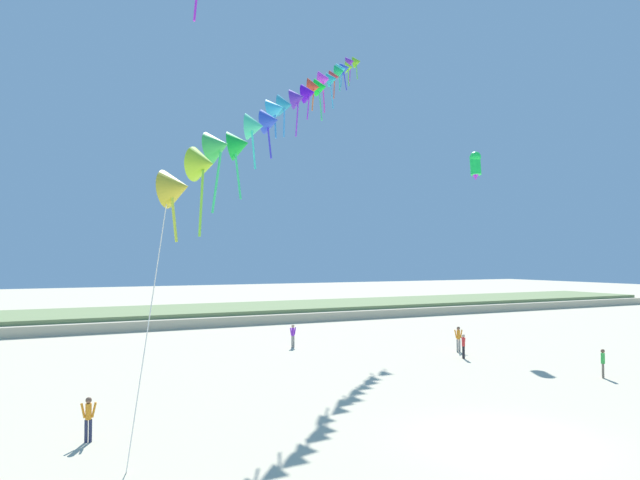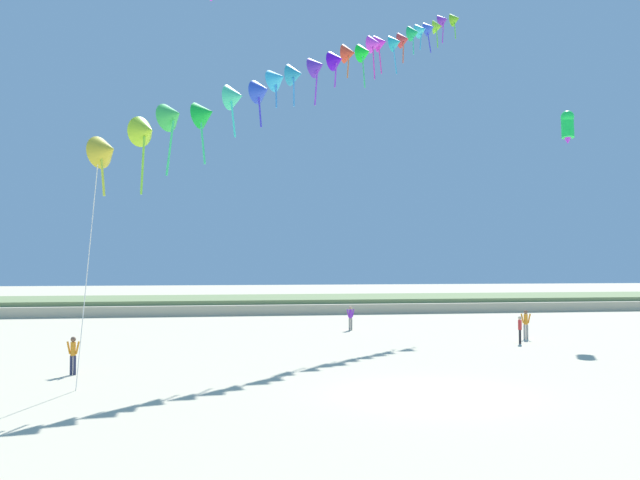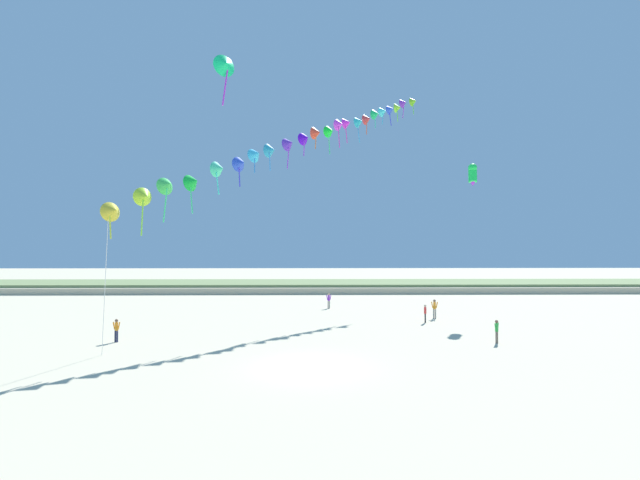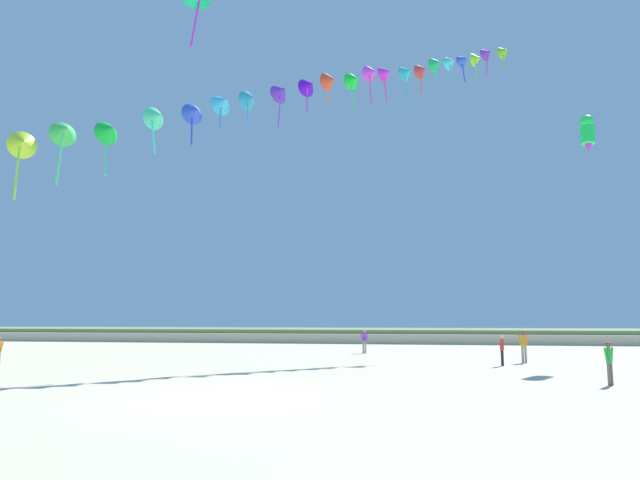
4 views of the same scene
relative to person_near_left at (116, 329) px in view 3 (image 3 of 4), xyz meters
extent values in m
plane|color=beige|center=(12.61, -6.15, -0.87)|extent=(240.00, 240.00, 0.00)
cube|color=beige|center=(12.61, 36.36, -0.43)|extent=(120.00, 13.78, 0.87)
cube|color=#7A8E56|center=(12.61, 36.36, 0.12)|extent=(120.00, 11.72, 0.49)
cylinder|color=#282D4C|center=(0.07, -0.01, -0.49)|extent=(0.11, 0.11, 0.75)
cylinder|color=#282D4C|center=(-0.07, 0.01, -0.49)|extent=(0.11, 0.11, 0.75)
cylinder|color=orange|center=(0.00, 0.00, 0.16)|extent=(0.20, 0.20, 0.53)
cylinder|color=orange|center=(0.17, -0.02, 0.20)|extent=(0.19, 0.10, 0.51)
cylinder|color=orange|center=(-0.17, 0.02, 0.20)|extent=(0.19, 0.10, 0.51)
sphere|color=brown|center=(0.00, 0.00, 0.53)|extent=(0.20, 0.20, 0.20)
cylinder|color=black|center=(22.10, 7.03, -0.49)|extent=(0.11, 0.11, 0.76)
cylinder|color=black|center=(22.05, 6.90, -0.49)|extent=(0.11, 0.11, 0.76)
cylinder|color=red|center=(22.08, 6.96, 0.16)|extent=(0.20, 0.20, 0.54)
cylinder|color=red|center=(22.13, 7.13, 0.20)|extent=(0.13, 0.19, 0.51)
cylinder|color=red|center=(22.02, 6.80, 0.20)|extent=(0.13, 0.19, 0.51)
sphere|color=beige|center=(22.08, 6.96, 0.54)|extent=(0.21, 0.21, 0.21)
cylinder|color=#726656|center=(24.60, -0.81, -0.49)|extent=(0.11, 0.11, 0.75)
cylinder|color=#726656|center=(24.70, -0.72, -0.49)|extent=(0.11, 0.11, 0.75)
cylinder|color=green|center=(24.65, -0.77, 0.15)|extent=(0.20, 0.20, 0.53)
cylinder|color=green|center=(24.52, -0.88, 0.19)|extent=(0.18, 0.17, 0.50)
cylinder|color=green|center=(24.78, -0.65, 0.19)|extent=(0.18, 0.17, 0.50)
sphere|color=brown|center=(24.65, -0.77, 0.52)|extent=(0.20, 0.20, 0.20)
cylinder|color=gray|center=(23.38, 9.07, -0.44)|extent=(0.12, 0.12, 0.85)
cylinder|color=gray|center=(23.52, 9.03, -0.44)|extent=(0.12, 0.12, 0.85)
cylinder|color=orange|center=(23.45, 9.05, 0.28)|extent=(0.22, 0.22, 0.60)
cylinder|color=orange|center=(23.26, 9.11, 0.33)|extent=(0.22, 0.14, 0.57)
cylinder|color=orange|center=(23.63, 8.99, 0.33)|extent=(0.22, 0.14, 0.57)
sphere|color=brown|center=(23.45, 9.05, 0.70)|extent=(0.23, 0.23, 0.23)
cylinder|color=gray|center=(14.53, 15.82, -0.47)|extent=(0.12, 0.12, 0.80)
cylinder|color=gray|center=(14.40, 15.78, -0.47)|extent=(0.12, 0.12, 0.80)
cylinder|color=purple|center=(14.47, 15.80, 0.22)|extent=(0.21, 0.21, 0.57)
cylinder|color=purple|center=(14.64, 15.85, 0.26)|extent=(0.20, 0.12, 0.54)
cylinder|color=purple|center=(14.29, 15.76, 0.26)|extent=(0.20, 0.12, 0.54)
sphere|color=tan|center=(14.47, 15.80, 0.61)|extent=(0.22, 0.22, 0.22)
cone|color=gold|center=(1.86, -4.65, 7.27)|extent=(1.31, 1.36, 1.16)
cylinder|color=#CEE539|center=(1.77, -4.77, 6.39)|extent=(0.20, 0.18, 1.32)
cone|color=#A9E22B|center=(3.00, -3.19, 8.25)|extent=(1.31, 1.30, 1.13)
cylinder|color=#86E539|center=(2.91, -3.31, 6.99)|extent=(0.17, 0.10, 2.07)
cone|color=#3CCE54|center=(3.87, -1.87, 9.13)|extent=(1.37, 1.39, 1.19)
cylinder|color=#39E57F|center=(3.78, -1.99, 7.86)|extent=(0.33, 0.21, 2.09)
cone|color=green|center=(5.07, -0.50, 9.54)|extent=(1.32, 1.39, 1.20)
cylinder|color=#39E586|center=(4.98, -0.62, 8.40)|extent=(0.27, 0.22, 1.85)
cone|color=#42DFA4|center=(6.34, 1.32, 10.74)|extent=(1.19, 1.32, 1.11)
cylinder|color=#39E5CD|center=(6.25, 1.20, 9.73)|extent=(0.26, 0.14, 1.57)
cone|color=blue|center=(7.59, 2.75, 11.42)|extent=(1.31, 1.34, 1.15)
cylinder|color=#4039E5|center=(7.50, 2.63, 10.44)|extent=(0.18, 0.26, 1.51)
cone|color=#35C2F1|center=(8.48, 4.25, 12.42)|extent=(1.40, 1.42, 1.22)
cylinder|color=#3991E5|center=(8.39, 4.13, 11.58)|extent=(0.10, 0.18, 1.23)
cone|color=#289CBF|center=(9.50, 5.60, 13.06)|extent=(1.20, 1.31, 1.10)
cylinder|color=#3994E5|center=(9.41, 5.48, 12.12)|extent=(0.12, 0.22, 1.43)
cone|color=#5F30C6|center=(10.86, 7.04, 13.96)|extent=(1.37, 1.41, 1.20)
cylinder|color=#9839E5|center=(10.77, 6.92, 12.79)|extent=(0.21, 0.08, 1.90)
cone|color=#540EDB|center=(12.15, 8.38, 14.76)|extent=(1.31, 1.32, 1.14)
cylinder|color=#9D39E5|center=(12.06, 8.26, 13.88)|extent=(0.14, 0.22, 1.34)
cone|color=#EB432A|center=(13.16, 9.84, 15.64)|extent=(1.22, 1.33, 1.12)
cylinder|color=orange|center=(13.07, 9.72, 14.80)|extent=(0.15, 0.14, 1.25)
cone|color=#0FED2E|center=(14.42, 11.35, 16.22)|extent=(1.29, 1.28, 1.11)
cylinder|color=#39E57B|center=(14.33, 11.23, 15.02)|extent=(0.20, 0.21, 1.98)
cone|color=#E03EF0|center=(15.43, 12.88, 17.30)|extent=(1.29, 1.32, 1.13)
cylinder|color=#E539CB|center=(15.34, 12.76, 16.05)|extent=(0.19, 0.08, 2.06)
cone|color=#E32DE0|center=(16.28, 14.61, 17.99)|extent=(1.27, 1.37, 1.18)
cylinder|color=#E539BA|center=(16.19, 14.50, 16.83)|extent=(0.26, 0.10, 1.87)
cone|color=#24BDC1|center=(17.66, 15.99, 18.53)|extent=(1.32, 1.38, 1.18)
cylinder|color=#39B7E5|center=(17.57, 15.87, 17.31)|extent=(0.30, 0.10, 1.98)
cone|color=#D5383C|center=(18.72, 17.59, 19.30)|extent=(1.28, 1.32, 1.13)
cylinder|color=#E55E39|center=(18.63, 17.47, 18.35)|extent=(0.11, 0.16, 1.48)
cone|color=#18C762|center=(19.81, 18.74, 20.24)|extent=(1.28, 1.28, 1.11)
cylinder|color=#39E5AB|center=(19.72, 18.62, 19.32)|extent=(0.08, 0.20, 1.41)
cone|color=#3FDFE5|center=(20.95, 20.54, 21.13)|extent=(1.35, 1.34, 1.16)
cylinder|color=#39B5E5|center=(20.86, 20.42, 20.23)|extent=(0.23, 0.20, 1.35)
cone|color=blue|center=(22.07, 21.90, 21.82)|extent=(1.39, 1.40, 1.20)
cylinder|color=#3C39E5|center=(21.97, 21.78, 20.71)|extent=(0.27, 0.26, 1.78)
cone|color=#90EF2D|center=(23.19, 23.27, 22.48)|extent=(1.16, 1.30, 1.10)
cylinder|color=#67E539|center=(23.10, 23.15, 21.51)|extent=(0.20, 0.16, 1.51)
cone|color=purple|center=(24.26, 24.89, 23.65)|extent=(1.37, 1.40, 1.20)
cylinder|color=#BA39E5|center=(24.17, 24.77, 22.55)|extent=(0.24, 0.21, 1.77)
cone|color=#78D722|center=(25.89, 26.43, 24.39)|extent=(1.33, 1.34, 1.15)
cylinder|color=#61E539|center=(25.80, 26.31, 23.41)|extent=(0.13, 0.20, 1.54)
cylinder|color=silver|center=(1.20, -4.08, 3.25)|extent=(0.93, 1.32, 8.24)
cylinder|color=#1BEE50|center=(28.27, 12.64, 12.43)|extent=(1.04, 1.16, 1.54)
sphere|color=#1BEE50|center=(28.27, 12.64, 13.08)|extent=(0.84, 0.84, 0.84)
cone|color=#AF2DE5|center=(28.27, 12.64, 11.63)|extent=(0.89, 0.89, 0.64)
sphere|color=black|center=(28.27, 12.64, 13.32)|extent=(0.18, 0.18, 0.18)
cone|color=#15EC7B|center=(5.45, 7.46, 20.74)|extent=(1.98, 1.70, 1.93)
cone|color=#CC2DE5|center=(5.45, 7.46, 20.76)|extent=(1.11, 0.97, 1.07)
cylinder|color=#CC2DE5|center=(5.45, 7.46, 18.83)|extent=(0.47, 0.41, 3.23)
camera|label=1|loc=(-1.66, -20.72, 5.25)|focal=32.00mm
camera|label=2|loc=(5.27, -27.93, 3.48)|focal=38.00mm
camera|label=3|loc=(12.77, -28.18, 5.13)|focal=24.00mm
camera|label=4|loc=(18.24, -22.44, 1.45)|focal=32.00mm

